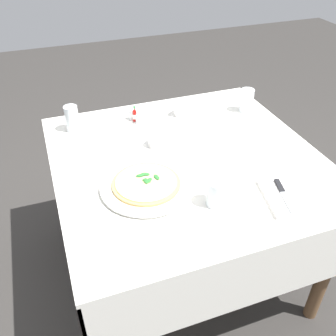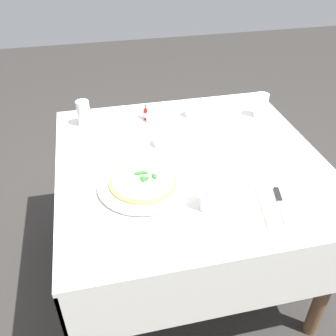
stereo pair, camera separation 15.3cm
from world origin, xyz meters
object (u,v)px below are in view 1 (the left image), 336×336
at_px(coffee_cup_far_left, 157,141).
at_px(coffee_cup_near_right, 181,111).
at_px(water_glass_center_back, 72,120).
at_px(menu_card, 230,152).
at_px(pepper_shaker, 131,115).
at_px(pizza_plate, 146,186).
at_px(dinner_knife, 284,194).
at_px(hot_sauce_bottle, 135,115).
at_px(pizza, 146,183).
at_px(salt_shaker, 138,119).
at_px(napkin_folded, 283,197).
at_px(water_glass_left_edge, 217,194).
at_px(water_glass_near_left, 247,101).

relative_size(coffee_cup_far_left, coffee_cup_near_right, 1.02).
xyz_separation_m(water_glass_center_back, menu_card, (0.47, 0.60, -0.03)).
distance_m(coffee_cup_near_right, pepper_shaker, 0.26).
relative_size(pizza_plate, water_glass_center_back, 2.84).
height_order(dinner_knife, hot_sauce_bottle, hot_sauce_bottle).
bearing_deg(menu_card, pepper_shaker, -15.04).
relative_size(pizza, menu_card, 3.85).
bearing_deg(pizza_plate, salt_shaker, 167.22).
bearing_deg(coffee_cup_near_right, menu_card, 7.18).
height_order(coffee_cup_far_left, water_glass_center_back, water_glass_center_back).
bearing_deg(napkin_folded, water_glass_center_back, -127.33).
xyz_separation_m(water_glass_left_edge, hot_sauce_bottle, (-0.70, -0.11, -0.01)).
xyz_separation_m(coffee_cup_far_left, hot_sauce_bottle, (-0.26, -0.03, 0.01)).
bearing_deg(menu_card, pizza_plate, 53.42).
height_order(napkin_folded, dinner_knife, dinner_knife).
relative_size(water_glass_center_back, pepper_shaker, 2.24).
height_order(pizza_plate, pizza, pizza).
bearing_deg(water_glass_center_back, dinner_knife, 40.26).
relative_size(water_glass_near_left, hot_sauce_bottle, 1.46).
height_order(water_glass_center_back, water_glass_left_edge, water_glass_center_back).
bearing_deg(coffee_cup_near_right, water_glass_left_edge, -10.87).
height_order(water_glass_left_edge, menu_card, water_glass_left_edge).
xyz_separation_m(water_glass_left_edge, napkin_folded, (0.06, 0.25, -0.04)).
bearing_deg(coffee_cup_far_left, dinner_knife, 33.09).
height_order(pizza, menu_card, menu_card).
relative_size(water_glass_left_edge, pepper_shaker, 1.85).
xyz_separation_m(napkin_folded, hot_sauce_bottle, (-0.76, -0.36, 0.02)).
xyz_separation_m(coffee_cup_far_left, water_glass_center_back, (-0.27, -0.33, 0.03)).
bearing_deg(dinner_knife, water_glass_near_left, 176.27).
height_order(dinner_knife, menu_card, menu_card).
xyz_separation_m(coffee_cup_near_right, water_glass_near_left, (0.06, 0.34, 0.02)).
distance_m(coffee_cup_near_right, dinner_knife, 0.75).
distance_m(coffee_cup_far_left, menu_card, 0.33).
xyz_separation_m(salt_shaker, pepper_shaker, (-0.06, -0.02, 0.00)).
bearing_deg(pizza_plate, dinner_knife, 62.86).
distance_m(pizza, menu_card, 0.40).
distance_m(water_glass_near_left, salt_shaker, 0.57).
xyz_separation_m(coffee_cup_far_left, menu_card, (0.19, 0.26, 0.00)).
relative_size(hot_sauce_bottle, menu_card, 1.21).
height_order(pizza_plate, menu_card, menu_card).
relative_size(napkin_folded, dinner_knife, 1.25).
xyz_separation_m(coffee_cup_near_right, pepper_shaker, (-0.06, -0.25, -0.01)).
distance_m(coffee_cup_far_left, napkin_folded, 0.60).
xyz_separation_m(water_glass_center_back, salt_shaker, (0.04, 0.31, -0.03)).
bearing_deg(menu_card, salt_shaker, -13.58).
distance_m(coffee_cup_near_right, water_glass_center_back, 0.54).
bearing_deg(salt_shaker, pepper_shaker, -160.35).
bearing_deg(water_glass_left_edge, dinner_knife, 75.84).
bearing_deg(pepper_shaker, hot_sauce_bottle, 19.65).
distance_m(pizza, water_glass_center_back, 0.58).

